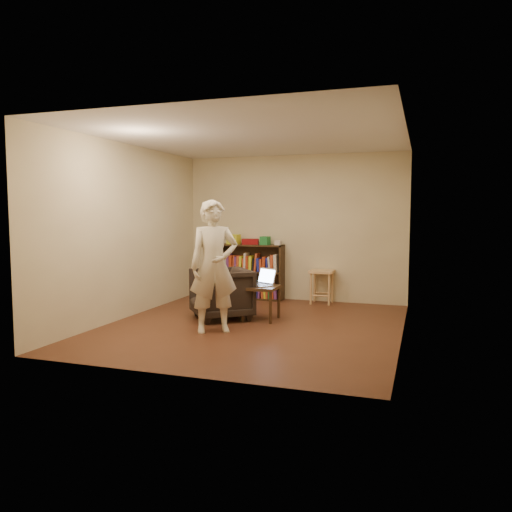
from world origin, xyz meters
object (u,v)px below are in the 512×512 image
(bookshelf, at_px, (251,275))
(stool, at_px, (322,277))
(side_table, at_px, (261,292))
(laptop, at_px, (262,281))
(armchair, at_px, (221,294))
(person, at_px, (214,266))

(bookshelf, bearing_deg, stool, -2.78)
(bookshelf, xyz_separation_m, side_table, (0.73, -1.68, -0.02))
(stool, height_order, laptop, laptop)
(bookshelf, xyz_separation_m, laptop, (0.73, -1.61, 0.12))
(side_table, distance_m, laptop, 0.16)
(bookshelf, relative_size, armchair, 1.44)
(stool, bearing_deg, side_table, -109.99)
(bookshelf, height_order, laptop, bookshelf)
(side_table, xyz_separation_m, person, (-0.36, -0.89, 0.46))
(bookshelf, bearing_deg, laptop, -65.43)
(bookshelf, distance_m, laptop, 1.77)
(armchair, relative_size, person, 0.48)
(stool, relative_size, side_table, 1.15)
(side_table, bearing_deg, laptop, 88.33)
(stool, relative_size, person, 0.33)
(stool, height_order, person, person)
(armchair, bearing_deg, side_table, 62.05)
(bookshelf, xyz_separation_m, person, (0.37, -2.57, 0.43))
(bookshelf, distance_m, armchair, 1.80)
(laptop, bearing_deg, armchair, -134.56)
(bookshelf, height_order, armchair, bookshelf)
(bookshelf, xyz_separation_m, stool, (1.32, -0.06, 0.03))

